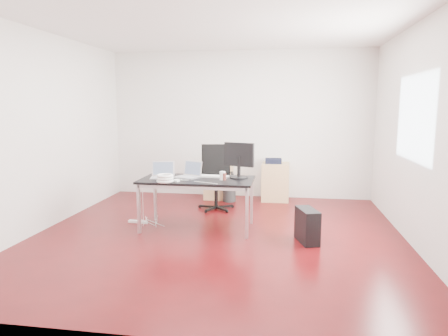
# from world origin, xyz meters

# --- Properties ---
(room_shell) EXTENTS (5.00, 5.00, 5.00)m
(room_shell) POSITION_xyz_m (0.04, 0.00, 1.40)
(room_shell) COLOR #3B0608
(room_shell) RESTS_ON ground
(desk) EXTENTS (1.60, 0.80, 0.73)m
(desk) POSITION_xyz_m (-0.34, 0.27, 0.68)
(desk) COLOR black
(desk) RESTS_ON ground
(office_chair) EXTENTS (0.56, 0.58, 1.08)m
(office_chair) POSITION_xyz_m (-0.28, 1.46, 0.61)
(office_chair) COLOR black
(office_chair) RESTS_ON ground
(filing_cabinet_left) EXTENTS (0.50, 0.50, 0.70)m
(filing_cabinet_left) POSITION_xyz_m (-0.37, 2.23, 0.35)
(filing_cabinet_left) COLOR tan
(filing_cabinet_left) RESTS_ON ground
(filing_cabinet_right) EXTENTS (0.50, 0.50, 0.70)m
(filing_cabinet_right) POSITION_xyz_m (0.71, 2.23, 0.35)
(filing_cabinet_right) COLOR tan
(filing_cabinet_right) RESTS_ON ground
(pc_tower) EXTENTS (0.33, 0.49, 0.44)m
(pc_tower) POSITION_xyz_m (1.20, -0.09, 0.22)
(pc_tower) COLOR black
(pc_tower) RESTS_ON ground
(wastebasket) EXTENTS (0.32, 0.32, 0.28)m
(wastebasket) POSITION_xyz_m (-0.13, 1.98, 0.14)
(wastebasket) COLOR black
(wastebasket) RESTS_ON ground
(power_strip) EXTENTS (0.30, 0.09, 0.04)m
(power_strip) POSITION_xyz_m (-1.30, 0.39, 0.02)
(power_strip) COLOR white
(power_strip) RESTS_ON ground
(laptop_left) EXTENTS (0.38, 0.32, 0.23)m
(laptop_left) POSITION_xyz_m (-0.85, 0.27, 0.79)
(laptop_left) COLOR silver
(laptop_left) RESTS_ON desk
(laptop_right) EXTENTS (0.41, 0.38, 0.23)m
(laptop_right) POSITION_xyz_m (-0.48, 0.37, 0.79)
(laptop_right) COLOR silver
(laptop_right) RESTS_ON desk
(monitor) EXTENTS (0.44, 0.26, 0.51)m
(monitor) POSITION_xyz_m (0.24, 0.42, 1.01)
(monitor) COLOR black
(monitor) RESTS_ON desk
(keyboard) EXTENTS (0.45, 0.18, 0.02)m
(keyboard) POSITION_xyz_m (-0.14, 0.44, 0.74)
(keyboard) COLOR white
(keyboard) RESTS_ON desk
(cup_white) EXTENTS (0.10, 0.10, 0.12)m
(cup_white) POSITION_xyz_m (0.03, 0.23, 0.79)
(cup_white) COLOR white
(cup_white) RESTS_ON desk
(cup_brown) EXTENTS (0.08, 0.08, 0.10)m
(cup_brown) POSITION_xyz_m (0.04, 0.23, 0.78)
(cup_brown) COLOR #4E211B
(cup_brown) RESTS_ON desk
(cable_coil) EXTENTS (0.24, 0.24, 0.11)m
(cable_coil) POSITION_xyz_m (-0.72, -0.05, 0.78)
(cable_coil) COLOR white
(cable_coil) RESTS_ON desk
(power_adapter) EXTENTS (0.09, 0.09, 0.03)m
(power_adapter) POSITION_xyz_m (-0.57, 0.01, 0.74)
(power_adapter) COLOR white
(power_adapter) RESTS_ON desk
(speaker) EXTENTS (0.10, 0.09, 0.18)m
(speaker) POSITION_xyz_m (-0.32, 2.16, 0.79)
(speaker) COLOR #9E9E9E
(speaker) RESTS_ON filing_cabinet_left
(navy_garment) EXTENTS (0.31, 0.26, 0.09)m
(navy_garment) POSITION_xyz_m (0.67, 2.22, 0.74)
(navy_garment) COLOR black
(navy_garment) RESTS_ON filing_cabinet_right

